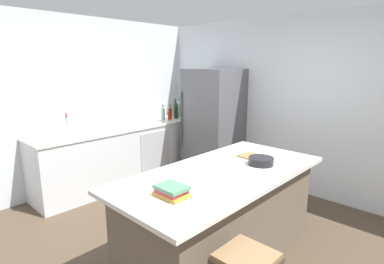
{
  "coord_description": "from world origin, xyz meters",
  "views": [
    {
      "loc": [
        2.0,
        -2.05,
        1.9
      ],
      "look_at": [
        -0.77,
        0.86,
        1.0
      ],
      "focal_mm": 28.39,
      "sensor_mm": 36.0,
      "label": 1
    }
  ],
  "objects_px": {
    "whiskey_bottle": "(175,111)",
    "mixing_bowl": "(261,161)",
    "kitchen_island": "(221,215)",
    "vinegar_bottle": "(188,111)",
    "wine_bottle": "(176,110)",
    "hot_sauce_bottle": "(169,116)",
    "syrup_bottle": "(170,113)",
    "paper_towel_roll": "(119,119)",
    "refrigerator": "(213,124)",
    "soda_bottle": "(179,110)",
    "cookbook_stack": "(172,191)",
    "sink_faucet": "(95,120)",
    "gin_bottle": "(163,114)",
    "flower_vase": "(67,128)",
    "cutting_board": "(254,157)"
  },
  "relations": [
    {
      "from": "vinegar_bottle",
      "to": "wine_bottle",
      "type": "relative_size",
      "value": 0.78
    },
    {
      "from": "wine_bottle",
      "to": "cookbook_stack",
      "type": "distance_m",
      "value": 3.33
    },
    {
      "from": "vinegar_bottle",
      "to": "hot_sauce_bottle",
      "type": "height_order",
      "value": "vinegar_bottle"
    },
    {
      "from": "soda_bottle",
      "to": "mixing_bowl",
      "type": "xyz_separation_m",
      "value": [
        2.61,
        -1.37,
        -0.11
      ]
    },
    {
      "from": "kitchen_island",
      "to": "vinegar_bottle",
      "type": "xyz_separation_m",
      "value": [
        -2.31,
        1.89,
        0.58
      ]
    },
    {
      "from": "flower_vase",
      "to": "wine_bottle",
      "type": "distance_m",
      "value": 1.98
    },
    {
      "from": "cookbook_stack",
      "to": "refrigerator",
      "type": "bearing_deg",
      "value": 123.27
    },
    {
      "from": "sink_faucet",
      "to": "whiskey_bottle",
      "type": "bearing_deg",
      "value": 90.25
    },
    {
      "from": "sink_faucet",
      "to": "wine_bottle",
      "type": "relative_size",
      "value": 0.84
    },
    {
      "from": "paper_towel_roll",
      "to": "refrigerator",
      "type": "bearing_deg",
      "value": 54.51
    },
    {
      "from": "soda_bottle",
      "to": "syrup_bottle",
      "type": "height_order",
      "value": "soda_bottle"
    },
    {
      "from": "sink_faucet",
      "to": "mixing_bowl",
      "type": "relative_size",
      "value": 1.19
    },
    {
      "from": "kitchen_island",
      "to": "soda_bottle",
      "type": "distance_m",
      "value": 3.1
    },
    {
      "from": "flower_vase",
      "to": "vinegar_bottle",
      "type": "xyz_separation_m",
      "value": [
        0.13,
        2.26,
        0.01
      ]
    },
    {
      "from": "wine_bottle",
      "to": "hot_sauce_bottle",
      "type": "distance_m",
      "value": 0.2
    },
    {
      "from": "cutting_board",
      "to": "kitchen_island",
      "type": "bearing_deg",
      "value": -88.26
    },
    {
      "from": "soda_bottle",
      "to": "cutting_board",
      "type": "relative_size",
      "value": 0.99
    },
    {
      "from": "soda_bottle",
      "to": "mixing_bowl",
      "type": "relative_size",
      "value": 1.29
    },
    {
      "from": "paper_towel_roll",
      "to": "syrup_bottle",
      "type": "distance_m",
      "value": 1.05
    },
    {
      "from": "kitchen_island",
      "to": "whiskey_bottle",
      "type": "height_order",
      "value": "whiskey_bottle"
    },
    {
      "from": "hot_sauce_bottle",
      "to": "sink_faucet",
      "type": "bearing_deg",
      "value": -96.08
    },
    {
      "from": "refrigerator",
      "to": "wine_bottle",
      "type": "relative_size",
      "value": 5.1
    },
    {
      "from": "refrigerator",
      "to": "soda_bottle",
      "type": "relative_size",
      "value": 5.59
    },
    {
      "from": "mixing_bowl",
      "to": "soda_bottle",
      "type": "bearing_deg",
      "value": 152.38
    },
    {
      "from": "soda_bottle",
      "to": "cookbook_stack",
      "type": "xyz_separation_m",
      "value": [
        2.51,
        -2.5,
        -0.11
      ]
    },
    {
      "from": "kitchen_island",
      "to": "wine_bottle",
      "type": "bearing_deg",
      "value": 145.55
    },
    {
      "from": "vinegar_bottle",
      "to": "gin_bottle",
      "type": "distance_m",
      "value": 0.59
    },
    {
      "from": "sink_faucet",
      "to": "whiskey_bottle",
      "type": "relative_size",
      "value": 1.04
    },
    {
      "from": "whiskey_bottle",
      "to": "mixing_bowl",
      "type": "relative_size",
      "value": 1.14
    },
    {
      "from": "paper_towel_roll",
      "to": "gin_bottle",
      "type": "bearing_deg",
      "value": 85.49
    },
    {
      "from": "paper_towel_roll",
      "to": "cookbook_stack",
      "type": "relative_size",
      "value": 1.2
    },
    {
      "from": "sink_faucet",
      "to": "cutting_board",
      "type": "height_order",
      "value": "sink_faucet"
    },
    {
      "from": "vinegar_bottle",
      "to": "cutting_board",
      "type": "xyz_separation_m",
      "value": [
        2.3,
        -1.32,
        -0.12
      ]
    },
    {
      "from": "whiskey_bottle",
      "to": "cutting_board",
      "type": "height_order",
      "value": "whiskey_bottle"
    },
    {
      "from": "paper_towel_roll",
      "to": "vinegar_bottle",
      "type": "relative_size",
      "value": 1.11
    },
    {
      "from": "hot_sauce_bottle",
      "to": "cookbook_stack",
      "type": "height_order",
      "value": "hot_sauce_bottle"
    },
    {
      "from": "wine_bottle",
      "to": "hot_sauce_bottle",
      "type": "relative_size",
      "value": 1.83
    },
    {
      "from": "cookbook_stack",
      "to": "cutting_board",
      "type": "relative_size",
      "value": 0.78
    },
    {
      "from": "kitchen_island",
      "to": "paper_towel_roll",
      "type": "bearing_deg",
      "value": 169.39
    },
    {
      "from": "wine_bottle",
      "to": "syrup_bottle",
      "type": "bearing_deg",
      "value": -105.17
    },
    {
      "from": "vinegar_bottle",
      "to": "wine_bottle",
      "type": "distance_m",
      "value": 0.29
    },
    {
      "from": "refrigerator",
      "to": "mixing_bowl",
      "type": "bearing_deg",
      "value": -37.23
    },
    {
      "from": "flower_vase",
      "to": "whiskey_bottle",
      "type": "height_order",
      "value": "flower_vase"
    },
    {
      "from": "gin_bottle",
      "to": "refrigerator",
      "type": "bearing_deg",
      "value": 25.87
    },
    {
      "from": "paper_towel_roll",
      "to": "soda_bottle",
      "type": "bearing_deg",
      "value": 91.66
    },
    {
      "from": "sink_faucet",
      "to": "soda_bottle",
      "type": "distance_m",
      "value": 1.74
    },
    {
      "from": "wine_bottle",
      "to": "cookbook_stack",
      "type": "xyz_separation_m",
      "value": [
        2.4,
        -2.31,
        -0.12
      ]
    },
    {
      "from": "vinegar_bottle",
      "to": "mixing_bowl",
      "type": "relative_size",
      "value": 1.11
    },
    {
      "from": "sink_faucet",
      "to": "wine_bottle",
      "type": "height_order",
      "value": "wine_bottle"
    },
    {
      "from": "wine_bottle",
      "to": "vinegar_bottle",
      "type": "bearing_deg",
      "value": 85.01
    }
  ]
}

